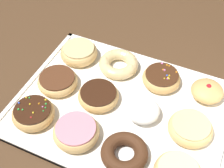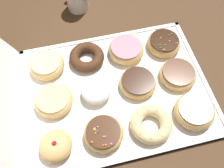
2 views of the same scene
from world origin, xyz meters
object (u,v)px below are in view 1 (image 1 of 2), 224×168
at_px(pink_frosted_donut_5, 76,132).
at_px(jelly_filled_donut_9, 207,91).
at_px(donut_box, 120,109).
at_px(glazed_ring_donut_0, 79,52).
at_px(chocolate_frosted_donut_4, 99,95).
at_px(chocolate_cake_ring_donut_8, 124,153).
at_px(glazed_ring_donut_10, 190,128).
at_px(chocolate_frosted_donut_1, 58,81).
at_px(cruller_donut_3, 119,64).
at_px(sprinkle_donut_6, 161,78).
at_px(sprinkle_donut_2, 33,113).
at_px(powdered_filled_donut_7, 143,111).

relative_size(pink_frosted_donut_5, jelly_filled_donut_9, 1.31).
bearing_deg(jelly_filled_donut_9, pink_frosted_donut_5, -44.99).
xyz_separation_m(donut_box, jelly_filled_donut_9, (-0.14, 0.20, 0.03)).
bearing_deg(glazed_ring_donut_0, chocolate_frosted_donut_4, 45.42).
xyz_separation_m(chocolate_cake_ring_donut_8, glazed_ring_donut_10, (-0.13, 0.12, 0.00)).
bearing_deg(chocolate_frosted_donut_1, glazed_ring_donut_10, 89.82).
bearing_deg(cruller_donut_3, chocolate_frosted_donut_1, -43.98).
bearing_deg(glazed_ring_donut_10, sprinkle_donut_6, -137.75).
relative_size(donut_box, cruller_donut_3, 4.74).
distance_m(sprinkle_donut_2, pink_frosted_donut_5, 0.13).
bearing_deg(chocolate_cake_ring_donut_8, donut_box, -152.95).
bearing_deg(glazed_ring_donut_0, chocolate_cake_ring_donut_8, 45.28).
xyz_separation_m(chocolate_frosted_donut_4, chocolate_cake_ring_donut_8, (0.13, 0.13, -0.00)).
xyz_separation_m(sprinkle_donut_2, pink_frosted_donut_5, (0.00, 0.13, 0.00)).
height_order(sprinkle_donut_2, chocolate_cake_ring_donut_8, sprinkle_donut_2).
distance_m(chocolate_frosted_donut_1, chocolate_cake_ring_donut_8, 0.29).
bearing_deg(sprinkle_donut_6, pink_frosted_donut_5, -27.18).
bearing_deg(donut_box, cruller_donut_3, -154.46).
height_order(cruller_donut_3, pink_frosted_donut_5, pink_frosted_donut_5).
distance_m(cruller_donut_3, sprinkle_donut_6, 0.14).
relative_size(sprinkle_donut_2, sprinkle_donut_6, 1.01).
bearing_deg(chocolate_frosted_donut_4, glazed_ring_donut_10, 89.82).
relative_size(sprinkle_donut_2, pink_frosted_donut_5, 0.95).
bearing_deg(powdered_filled_donut_7, sprinkle_donut_2, -64.23).
height_order(sprinkle_donut_2, jelly_filled_donut_9, jelly_filled_donut_9).
distance_m(glazed_ring_donut_0, sprinkle_donut_6, 0.27).
distance_m(chocolate_frosted_donut_4, jelly_filled_donut_9, 0.30).
distance_m(cruller_donut_3, chocolate_frosted_donut_4, 0.14).
bearing_deg(cruller_donut_3, donut_box, 25.54).
height_order(pink_frosted_donut_5, sprinkle_donut_6, sprinkle_donut_6).
distance_m(donut_box, chocolate_frosted_donut_1, 0.20).
distance_m(chocolate_frosted_donut_4, powdered_filled_donut_7, 0.13).
xyz_separation_m(donut_box, chocolate_cake_ring_donut_8, (0.13, 0.07, 0.02)).
distance_m(powdered_filled_donut_7, jelly_filled_donut_9, 0.19).
distance_m(donut_box, powdered_filled_donut_7, 0.07).
bearing_deg(sprinkle_donut_6, sprinkle_donut_2, -45.64).
bearing_deg(powdered_filled_donut_7, glazed_ring_donut_10, 90.49).
xyz_separation_m(donut_box, glazed_ring_donut_10, (0.00, 0.19, 0.02)).
xyz_separation_m(chocolate_frosted_donut_1, pink_frosted_donut_5, (0.13, 0.13, 0.00)).
relative_size(donut_box, sprinkle_donut_6, 5.12).
relative_size(chocolate_frosted_donut_1, glazed_ring_donut_10, 1.01).
xyz_separation_m(sprinkle_donut_2, powdered_filled_donut_7, (-0.12, 0.26, 0.00)).
bearing_deg(cruller_donut_3, chocolate_frosted_donut_4, -0.30).
bearing_deg(glazed_ring_donut_10, jelly_filled_donut_9, 175.51).
height_order(glazed_ring_donut_0, sprinkle_donut_6, same).
xyz_separation_m(glazed_ring_donut_0, jelly_filled_donut_9, (-0.01, 0.40, 0.00)).
bearing_deg(chocolate_cake_ring_donut_8, cruller_donut_3, -153.71).
relative_size(powdered_filled_donut_7, chocolate_cake_ring_donut_8, 0.78).
distance_m(sprinkle_donut_6, jelly_filled_donut_9, 0.13).
relative_size(chocolate_frosted_donut_1, sprinkle_donut_6, 1.04).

